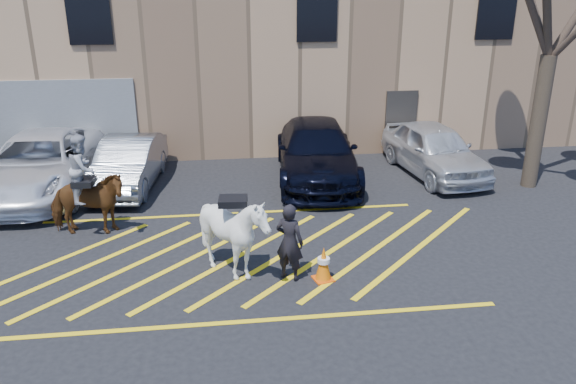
{
  "coord_description": "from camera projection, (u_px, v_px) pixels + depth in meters",
  "views": [
    {
      "loc": [
        -0.25,
        -11.38,
        5.73
      ],
      "look_at": [
        1.22,
        0.2,
        1.3
      ],
      "focal_mm": 35.0,
      "sensor_mm": 36.0,
      "label": 1
    }
  ],
  "objects": [
    {
      "name": "mounted_bay",
      "position": [
        86.0,
        195.0,
        13.13
      ],
      "size": [
        1.93,
        0.99,
        2.46
      ],
      "color": "#572F14",
      "rests_on": "ground"
    },
    {
      "name": "handler",
      "position": [
        290.0,
        242.0,
        11.21
      ],
      "size": [
        0.71,
        0.65,
        1.63
      ],
      "primitive_type": "imported",
      "rotation": [
        0.0,
        0.0,
        2.57
      ],
      "color": "black",
      "rests_on": "ground"
    },
    {
      "name": "car_silver_sedan",
      "position": [
        128.0,
        163.0,
        16.34
      ],
      "size": [
        1.96,
        4.46,
        1.42
      ],
      "primitive_type": "imported",
      "rotation": [
        0.0,
        0.0,
        -0.11
      ],
      "color": "gray",
      "rests_on": "ground"
    },
    {
      "name": "hatching_zone",
      "position": [
        236.0,
        257.0,
        12.34
      ],
      "size": [
        12.6,
        5.12,
        0.01
      ],
      "color": "yellow",
      "rests_on": "ground"
    },
    {
      "name": "car_blue_suv",
      "position": [
        316.0,
        152.0,
        17.04
      ],
      "size": [
        2.85,
        5.92,
        1.66
      ],
      "primitive_type": "imported",
      "rotation": [
        0.0,
        0.0,
        -0.09
      ],
      "color": "black",
      "rests_on": "ground"
    },
    {
      "name": "warehouse",
      "position": [
        221.0,
        35.0,
        22.44
      ],
      "size": [
        32.42,
        10.2,
        7.3
      ],
      "color": "tan",
      "rests_on": "ground"
    },
    {
      "name": "car_white_suv",
      "position": [
        434.0,
        149.0,
        17.41
      ],
      "size": [
        2.42,
        4.83,
        1.58
      ],
      "primitive_type": "imported",
      "rotation": [
        0.0,
        0.0,
        0.12
      ],
      "color": "silver",
      "rests_on": "ground"
    },
    {
      "name": "ground",
      "position": [
        236.0,
        251.0,
        12.62
      ],
      "size": [
        90.0,
        90.0,
        0.0
      ],
      "primitive_type": "plane",
      "color": "black",
      "rests_on": "ground"
    },
    {
      "name": "traffic_cone",
      "position": [
        323.0,
        264.0,
        11.31
      ],
      "size": [
        0.46,
        0.46,
        0.73
      ],
      "color": "#EC5009",
      "rests_on": "ground"
    },
    {
      "name": "saddled_white",
      "position": [
        234.0,
        234.0,
        11.27
      ],
      "size": [
        1.63,
        1.8,
        1.85
      ],
      "color": "white",
      "rests_on": "ground"
    },
    {
      "name": "car_white_pickup",
      "position": [
        40.0,
        164.0,
        15.92
      ],
      "size": [
        2.89,
        6.0,
        1.65
      ],
      "primitive_type": "imported",
      "rotation": [
        0.0,
        0.0,
        -0.03
      ],
      "color": "white",
      "rests_on": "ground"
    }
  ]
}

